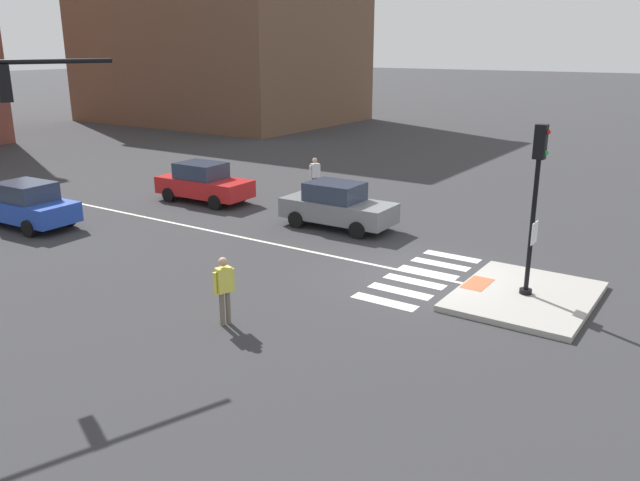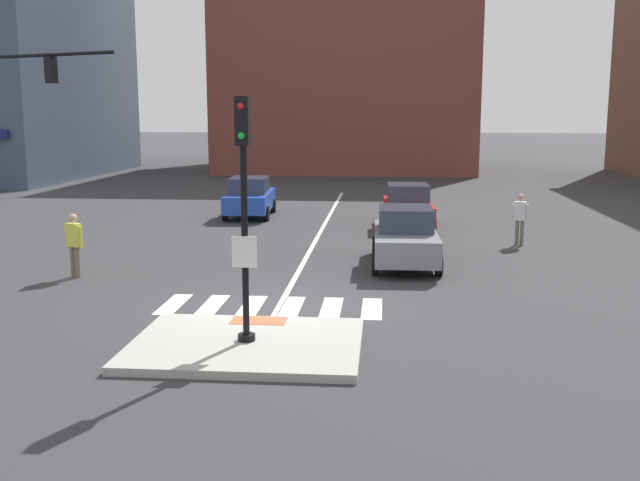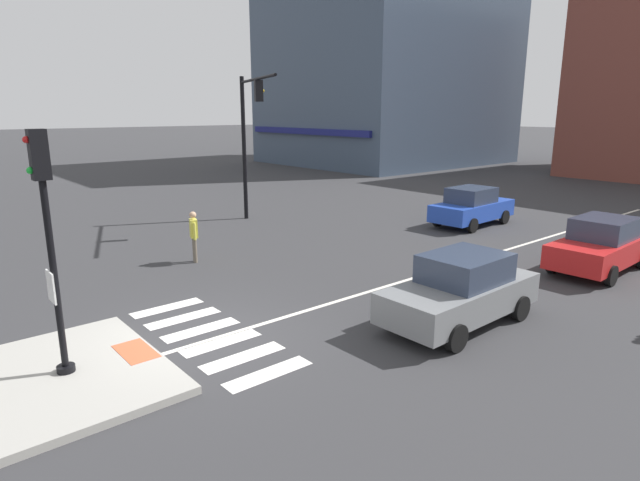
{
  "view_description": "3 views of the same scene",
  "coord_description": "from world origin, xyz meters",
  "px_view_note": "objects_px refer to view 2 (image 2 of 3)",
  "views": [
    {
      "loc": [
        -15.93,
        -6.97,
        6.35
      ],
      "look_at": [
        -1.25,
        2.84,
        0.96
      ],
      "focal_mm": 36.13,
      "sensor_mm": 36.0,
      "label": 1
    },
    {
      "loc": [
        2.46,
        -15.43,
        4.22
      ],
      "look_at": [
        0.88,
        2.51,
        1.1
      ],
      "focal_mm": 41.28,
      "sensor_mm": 36.0,
      "label": 2
    },
    {
      "loc": [
        9.74,
        -4.85,
        4.8
      ],
      "look_at": [
        -0.39,
        3.66,
        1.53
      ],
      "focal_mm": 29.61,
      "sensor_mm": 36.0,
      "label": 3
    }
  ],
  "objects_px": {
    "car_red_eastbound_far": "(408,207)",
    "signal_pole": "(244,196)",
    "car_grey_eastbound_mid": "(405,237)",
    "pedestrian_at_curb_left": "(74,240)",
    "car_blue_westbound_distant": "(250,197)",
    "pedestrian_waiting_far_side": "(520,215)",
    "traffic_light_mast": "(10,116)"
  },
  "relations": [
    {
      "from": "traffic_light_mast",
      "to": "car_blue_westbound_distant",
      "type": "relative_size",
      "value": 1.49
    },
    {
      "from": "car_blue_westbound_distant",
      "to": "traffic_light_mast",
      "type": "bearing_deg",
      "value": -132.75
    },
    {
      "from": "pedestrian_at_curb_left",
      "to": "car_red_eastbound_far",
      "type": "bearing_deg",
      "value": 45.75
    },
    {
      "from": "car_grey_eastbound_mid",
      "to": "car_red_eastbound_far",
      "type": "bearing_deg",
      "value": 87.77
    },
    {
      "from": "car_blue_westbound_distant",
      "to": "pedestrian_at_curb_left",
      "type": "height_order",
      "value": "pedestrian_at_curb_left"
    },
    {
      "from": "car_grey_eastbound_mid",
      "to": "pedestrian_at_curb_left",
      "type": "height_order",
      "value": "pedestrian_at_curb_left"
    },
    {
      "from": "pedestrian_at_curb_left",
      "to": "pedestrian_waiting_far_side",
      "type": "height_order",
      "value": "same"
    },
    {
      "from": "car_blue_westbound_distant",
      "to": "pedestrian_waiting_far_side",
      "type": "relative_size",
      "value": 2.5
    },
    {
      "from": "traffic_light_mast",
      "to": "pedestrian_at_curb_left",
      "type": "xyz_separation_m",
      "value": [
        4.0,
        -4.76,
        -3.17
      ]
    },
    {
      "from": "pedestrian_at_curb_left",
      "to": "pedestrian_waiting_far_side",
      "type": "distance_m",
      "value": 13.67
    },
    {
      "from": "pedestrian_at_curb_left",
      "to": "pedestrian_waiting_far_side",
      "type": "bearing_deg",
      "value": 25.31
    },
    {
      "from": "signal_pole",
      "to": "pedestrian_at_curb_left",
      "type": "bearing_deg",
      "value": 135.56
    },
    {
      "from": "car_grey_eastbound_mid",
      "to": "pedestrian_waiting_far_side",
      "type": "height_order",
      "value": "pedestrian_waiting_far_side"
    },
    {
      "from": "traffic_light_mast",
      "to": "pedestrian_at_curb_left",
      "type": "distance_m",
      "value": 6.98
    },
    {
      "from": "signal_pole",
      "to": "pedestrian_waiting_far_side",
      "type": "relative_size",
      "value": 2.61
    },
    {
      "from": "car_red_eastbound_far",
      "to": "pedestrian_at_curb_left",
      "type": "distance_m",
      "value": 12.69
    },
    {
      "from": "car_grey_eastbound_mid",
      "to": "pedestrian_at_curb_left",
      "type": "xyz_separation_m",
      "value": [
        -8.59,
        -2.31,
        0.17
      ]
    },
    {
      "from": "car_grey_eastbound_mid",
      "to": "pedestrian_at_curb_left",
      "type": "bearing_deg",
      "value": -164.97
    },
    {
      "from": "car_red_eastbound_far",
      "to": "signal_pole",
      "type": "bearing_deg",
      "value": -102.89
    },
    {
      "from": "pedestrian_waiting_far_side",
      "to": "traffic_light_mast",
      "type": "bearing_deg",
      "value": -176.22
    },
    {
      "from": "car_grey_eastbound_mid",
      "to": "pedestrian_at_curb_left",
      "type": "relative_size",
      "value": 2.47
    },
    {
      "from": "signal_pole",
      "to": "traffic_light_mast",
      "type": "xyz_separation_m",
      "value": [
        -9.53,
        10.19,
        1.37
      ]
    },
    {
      "from": "car_red_eastbound_far",
      "to": "pedestrian_waiting_far_side",
      "type": "height_order",
      "value": "pedestrian_waiting_far_side"
    },
    {
      "from": "car_blue_westbound_distant",
      "to": "car_red_eastbound_far",
      "type": "distance_m",
      "value": 6.93
    },
    {
      "from": "signal_pole",
      "to": "traffic_light_mast",
      "type": "bearing_deg",
      "value": 133.08
    },
    {
      "from": "signal_pole",
      "to": "car_blue_westbound_distant",
      "type": "distance_m",
      "value": 17.55
    },
    {
      "from": "signal_pole",
      "to": "traffic_light_mast",
      "type": "distance_m",
      "value": 14.02
    },
    {
      "from": "signal_pole",
      "to": "car_red_eastbound_far",
      "type": "bearing_deg",
      "value": 77.11
    },
    {
      "from": "signal_pole",
      "to": "pedestrian_waiting_far_side",
      "type": "height_order",
      "value": "signal_pole"
    },
    {
      "from": "car_blue_westbound_distant",
      "to": "car_grey_eastbound_mid",
      "type": "xyz_separation_m",
      "value": [
        6.14,
        -9.43,
        0.0
      ]
    },
    {
      "from": "car_red_eastbound_far",
      "to": "pedestrian_waiting_far_side",
      "type": "xyz_separation_m",
      "value": [
        3.51,
        -3.25,
        0.17
      ]
    },
    {
      "from": "signal_pole",
      "to": "traffic_light_mast",
      "type": "relative_size",
      "value": 0.7
    }
  ]
}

